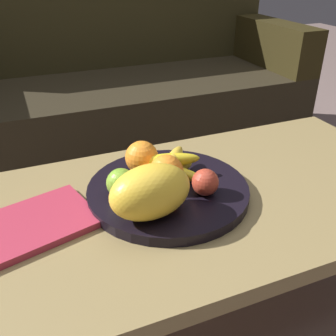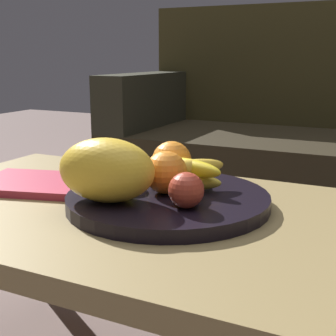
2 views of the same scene
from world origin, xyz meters
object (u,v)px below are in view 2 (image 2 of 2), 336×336
at_px(melon_large_front, 106,170).
at_px(orange_left, 172,161).
at_px(fruit_bowl, 168,200).
at_px(coffee_table, 188,237).
at_px(magazine, 39,184).
at_px(orange_front, 166,172).
at_px(banana_bunch, 186,176).
at_px(apple_front, 186,190).
at_px(apple_left, 117,170).

distance_m(melon_large_front, orange_left, 0.19).
bearing_deg(fruit_bowl, orange_left, 111.40).
distance_m(coffee_table, magazine, 0.37).
relative_size(orange_front, magazine, 0.33).
height_order(fruit_bowl, banana_bunch, banana_bunch).
bearing_deg(orange_front, apple_front, -42.11).
bearing_deg(banana_bunch, melon_large_front, -127.34).
height_order(apple_front, apple_left, apple_left).
bearing_deg(fruit_bowl, apple_left, 178.75).
xyz_separation_m(orange_front, apple_front, (0.07, -0.06, -0.01)).
bearing_deg(orange_left, orange_front, -71.11).
bearing_deg(melon_large_front, apple_front, 11.22).
xyz_separation_m(orange_front, apple_left, (-0.11, 0.00, -0.01)).
bearing_deg(apple_front, orange_front, 137.89).
bearing_deg(coffee_table, orange_left, 127.12).
distance_m(coffee_table, apple_front, 0.10).
bearing_deg(coffee_table, melon_large_front, -155.53).
bearing_deg(fruit_bowl, apple_front, -43.96).
xyz_separation_m(melon_large_front, apple_front, (0.14, 0.03, -0.03)).
xyz_separation_m(coffee_table, fruit_bowl, (-0.06, 0.03, 0.05)).
height_order(apple_left, magazine, apple_left).
bearing_deg(magazine, orange_left, 3.70).
bearing_deg(orange_front, apple_left, 178.69).
distance_m(apple_left, magazine, 0.21).
bearing_deg(apple_front, apple_left, 159.84).
distance_m(banana_bunch, magazine, 0.34).
bearing_deg(orange_left, banana_bunch, -42.14).
relative_size(apple_front, apple_left, 0.92).
relative_size(melon_large_front, orange_left, 2.14).
distance_m(apple_front, banana_bunch, 0.11).
bearing_deg(melon_large_front, fruit_bowl, 49.94).
bearing_deg(fruit_bowl, melon_large_front, -130.06).
height_order(coffee_table, banana_bunch, banana_bunch).
xyz_separation_m(orange_front, orange_left, (-0.03, 0.09, 0.00)).
xyz_separation_m(fruit_bowl, apple_left, (-0.11, 0.00, 0.05)).
xyz_separation_m(fruit_bowl, melon_large_front, (-0.08, -0.09, 0.07)).
height_order(apple_front, magazine, apple_front).
distance_m(orange_front, banana_bunch, 0.05).
bearing_deg(coffee_table, apple_front, -72.89).
height_order(fruit_bowl, orange_left, orange_left).
relative_size(orange_front, apple_front, 1.30).
bearing_deg(melon_large_front, magazine, 160.07).
bearing_deg(coffee_table, orange_front, 152.61).
height_order(orange_left, apple_left, orange_left).
bearing_deg(fruit_bowl, magazine, -178.84).
distance_m(melon_large_front, orange_front, 0.12).
xyz_separation_m(orange_left, apple_front, (0.10, -0.15, -0.01)).
height_order(orange_left, magazine, orange_left).
bearing_deg(banana_bunch, apple_front, -66.32).
bearing_deg(orange_left, apple_front, -56.51).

